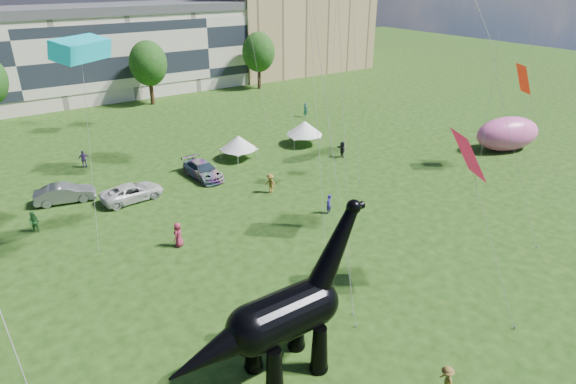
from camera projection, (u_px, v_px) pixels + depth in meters
ground at (356, 333)px, 25.78m from camera, size 220.00×220.00×0.00m
terrace_row at (11, 64)px, 65.68m from camera, size 78.00×11.00×12.00m
apartment_block at (289, 9)px, 90.33m from camera, size 28.00×18.00×22.00m
tree_mid_right at (148, 60)px, 66.98m from camera, size 5.20×5.20×9.44m
tree_far_right at (258, 49)px, 76.17m from camera, size 5.20×5.20×9.44m
dinosaur_sculpture at (278, 320)px, 21.89m from camera, size 10.27×2.84×8.44m
car_grey at (65, 193)px, 39.99m from camera, size 4.99×2.61×1.56m
car_white at (132, 192)px, 40.39m from camera, size 5.33×2.78×1.43m
car_dark at (203, 170)px, 44.74m from camera, size 2.49×5.33×1.50m
gazebo_near at (238, 143)px, 48.74m from camera, size 4.32×4.32×2.51m
gazebo_far at (305, 128)px, 52.75m from camera, size 5.13×5.13×2.71m
inflatable_pink at (507, 134)px, 51.18m from camera, size 8.04×5.68×3.64m
visitors at (188, 205)px, 37.77m from camera, size 53.44×41.53×1.88m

